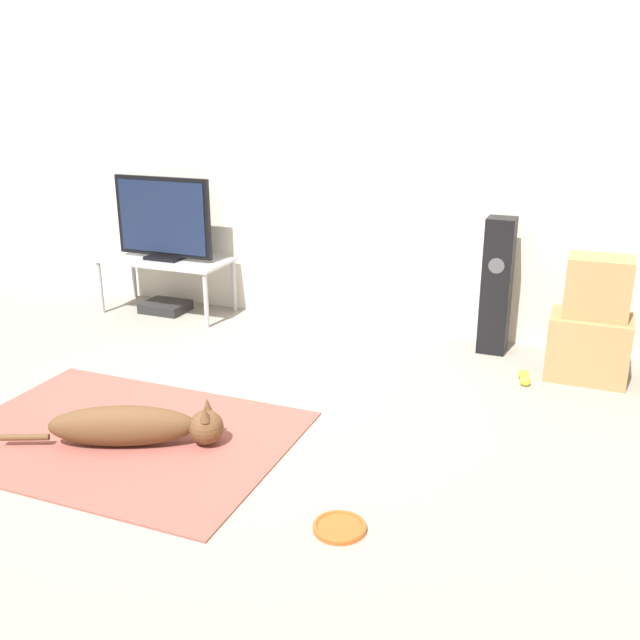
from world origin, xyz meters
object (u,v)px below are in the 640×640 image
Objects in this scene: tv at (163,219)px; tennis_ball_by_boxes at (525,381)px; cardboard_box_lower at (588,347)px; frisbee at (340,527)px; cardboard_box_upper at (598,287)px; dog at (136,426)px; floor_speaker at (497,286)px; game_console at (166,307)px; tennis_ball_near_speaker at (523,374)px; tv_stand at (166,265)px.

tv reaches higher than tennis_ball_by_boxes.
tennis_ball_by_boxes is (-0.34, -0.29, -0.17)m from cardboard_box_lower.
frisbee is 2.41m from cardboard_box_upper.
floor_speaker is at bearing 54.39° from dog.
cardboard_box_lower is at bearing -129.86° from cardboard_box_upper.
cardboard_box_upper reaches higher than frisbee.
tennis_ball_near_speaker is at bearing -6.80° from game_console.
floor_speaker is 0.91× the size of tv_stand.
tennis_ball_by_boxes is 2.97m from game_console.
game_console is (-3.28, 0.16, -0.17)m from cardboard_box_lower.
tennis_ball_by_boxes is 0.11m from tennis_ball_near_speaker.
cardboard_box_upper is 5.81× the size of tennis_ball_near_speaker.
tv reaches higher than game_console.
game_console reaches higher than frisbee.
cardboard_box_lower is 0.48m from tennis_ball_by_boxes.
cardboard_box_upper reaches higher than cardboard_box_lower.
frisbee is 3.37m from tv.
cardboard_box_upper is 0.40× the size of floor_speaker.
tv_stand is (-2.61, -0.09, -0.08)m from floor_speaker.
tennis_ball_by_boxes is (2.91, -0.45, -0.37)m from tv_stand.
tennis_ball_by_boxes is (-0.35, -0.31, -0.57)m from cardboard_box_upper.
tv_stand reaches higher than dog.
cardboard_box_lower is 3.26m from tv_stand.
dog is 2.82m from cardboard_box_lower.
cardboard_box_upper is 0.71m from tennis_ball_near_speaker.
frisbee is at bearing -13.32° from dog.
floor_speaker is at bearing 158.25° from cardboard_box_lower.
floor_speaker is at bearing 1.94° from game_console.
tv is (-2.35, 2.30, 0.76)m from frisbee.
tennis_ball_by_boxes is at bearing -8.87° from tv_stand.
frisbee is at bearing -44.38° from tv.
tv is at bearing 171.08° from tennis_ball_by_boxes.
cardboard_box_upper is 3.27m from tv.
tv is 3.03m from tennis_ball_by_boxes.
game_console reaches higher than tennis_ball_near_speaker.
floor_speaker is 2.68m from game_console.
tv reaches higher than frisbee.
cardboard_box_upper reaches higher than game_console.
tennis_ball_near_speaker is at bearing -151.88° from cardboard_box_upper.
game_console is at bearing -178.06° from floor_speaker.
frisbee is 0.22× the size of tv_stand.
cardboard_box_upper is at bearing 50.14° from cardboard_box_lower.
tv_stand is at bearing 135.65° from frisbee.
frisbee is 0.65× the size of game_console.
cardboard_box_upper is 1.08× the size of game_console.
tv_stand is 15.78× the size of tennis_ball_by_boxes.
tennis_ball_near_speaker is at bearing -6.97° from tv.
tennis_ball_by_boxes is at bearing -139.17° from cardboard_box_upper.
floor_speaker is at bearing 121.55° from tennis_ball_near_speaker.
tv_stand is at bearing -178.08° from floor_speaker.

